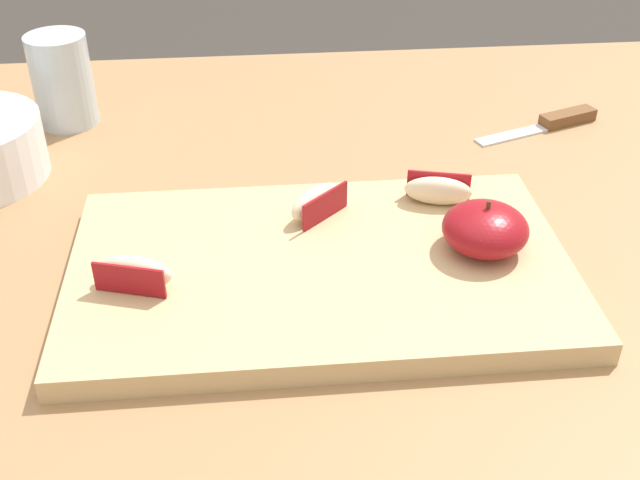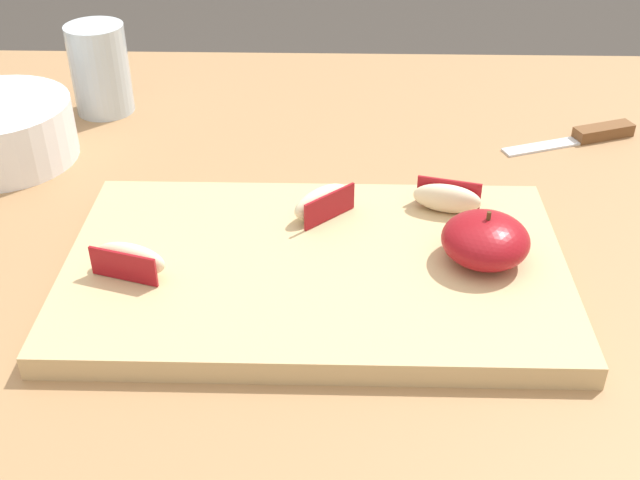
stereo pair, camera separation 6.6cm
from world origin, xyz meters
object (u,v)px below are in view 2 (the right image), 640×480
(apple_wedge_right, at_px, (134,259))
(ceramic_fruit_bowl, at_px, (2,130))
(apple_wedge_front, at_px, (451,198))
(drinking_glass_water, at_px, (103,69))
(cutting_board, at_px, (320,270))
(apple_half_skin_up, at_px, (490,240))
(paring_knife, at_px, (596,134))
(apple_wedge_left, at_px, (326,202))

(apple_wedge_right, relative_size, ceramic_fruit_bowl, 0.42)
(ceramic_fruit_bowl, bearing_deg, apple_wedge_right, -50.50)
(apple_wedge_front, relative_size, apple_wedge_right, 1.00)
(apple_wedge_front, distance_m, drinking_glass_water, 0.46)
(cutting_board, relative_size, apple_wedge_right, 6.43)
(apple_half_skin_up, bearing_deg, ceramic_fruit_bowl, 156.78)
(apple_wedge_right, distance_m, ceramic_fruit_bowl, 0.30)
(cutting_board, bearing_deg, drinking_glass_water, 128.15)
(cutting_board, bearing_deg, apple_wedge_front, 34.53)
(ceramic_fruit_bowl, bearing_deg, paring_knife, 5.43)
(apple_wedge_right, xyz_separation_m, ceramic_fruit_bowl, (-0.19, 0.23, -0.00))
(apple_half_skin_up, relative_size, apple_wedge_left, 1.23)
(cutting_board, distance_m, ceramic_fruit_bowl, 0.40)
(apple_wedge_front, xyz_separation_m, paring_knife, (0.19, 0.19, -0.03))
(apple_wedge_right, relative_size, drinking_glass_water, 0.62)
(ceramic_fruit_bowl, bearing_deg, apple_wedge_left, -21.94)
(cutting_board, xyz_separation_m, paring_knife, (0.30, 0.27, -0.00))
(cutting_board, height_order, ceramic_fruit_bowl, ceramic_fruit_bowl)
(apple_half_skin_up, relative_size, paring_knife, 0.47)
(apple_wedge_right, relative_size, apple_wedge_left, 1.10)
(drinking_glass_water, bearing_deg, paring_knife, -6.28)
(apple_wedge_right, distance_m, paring_knife, 0.54)
(apple_half_skin_up, bearing_deg, paring_knife, 58.60)
(apple_wedge_front, bearing_deg, ceramic_fruit_bowl, 164.28)
(ceramic_fruit_bowl, bearing_deg, apple_half_skin_up, -23.22)
(paring_knife, xyz_separation_m, drinking_glass_water, (-0.57, 0.06, 0.05))
(drinking_glass_water, bearing_deg, ceramic_fruit_bowl, -122.68)
(apple_wedge_left, bearing_deg, apple_half_skin_up, -26.34)
(paring_knife, bearing_deg, drinking_glass_water, 173.72)
(apple_half_skin_up, distance_m, drinking_glass_water, 0.52)
(apple_wedge_front, height_order, apple_wedge_left, same)
(apple_half_skin_up, height_order, apple_wedge_right, apple_half_skin_up)
(drinking_glass_water, bearing_deg, cutting_board, -51.85)
(apple_wedge_left, height_order, paring_knife, apple_wedge_left)
(cutting_board, distance_m, apple_wedge_front, 0.15)
(cutting_board, height_order, apple_wedge_right, apple_wedge_right)
(cutting_board, bearing_deg, apple_half_skin_up, 1.38)
(apple_wedge_front, height_order, apple_wedge_right, same)
(paring_knife, relative_size, ceramic_fruit_bowl, 1.00)
(cutting_board, xyz_separation_m, apple_wedge_front, (0.12, 0.08, 0.02))
(apple_wedge_right, distance_m, drinking_glass_water, 0.38)
(cutting_board, relative_size, drinking_glass_water, 4.00)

